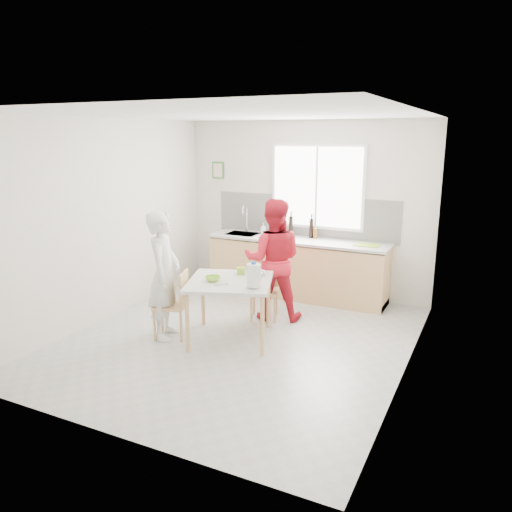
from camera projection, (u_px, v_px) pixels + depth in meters
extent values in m
plane|color=#B7B7B2|center=(238.00, 340.00, 6.18)|extent=(4.50, 4.50, 0.00)
plane|color=silver|center=(305.00, 208.00, 7.83)|extent=(4.00, 0.00, 4.00)
plane|color=silver|center=(102.00, 282.00, 3.90)|extent=(4.00, 0.00, 4.00)
plane|color=silver|center=(106.00, 221.00, 6.71)|extent=(0.00, 4.50, 4.50)
plane|color=silver|center=(413.00, 250.00, 5.01)|extent=(0.00, 4.50, 4.50)
plane|color=white|center=(236.00, 114.00, 5.54)|extent=(4.50, 4.50, 0.00)
cube|color=white|center=(317.00, 187.00, 7.65)|extent=(1.50, 0.03, 1.30)
cube|color=white|center=(317.00, 187.00, 7.63)|extent=(1.40, 0.02, 1.20)
cube|color=white|center=(317.00, 187.00, 7.63)|extent=(0.03, 0.03, 1.20)
cube|color=white|center=(304.00, 216.00, 7.85)|extent=(3.00, 0.02, 0.65)
cube|color=#3D823B|center=(218.00, 170.00, 8.34)|extent=(0.22, 0.02, 0.28)
cube|color=beige|center=(218.00, 170.00, 8.34)|extent=(0.16, 0.01, 0.22)
cube|color=#DEB177|center=(297.00, 269.00, 7.78)|extent=(2.80, 0.60, 0.86)
cube|color=#3F3326|center=(296.00, 293.00, 7.87)|extent=(2.80, 0.54, 0.10)
cube|color=silver|center=(297.00, 240.00, 7.67)|extent=(2.84, 0.64, 0.04)
cube|color=#A5A5AA|center=(242.00, 234.00, 8.08)|extent=(0.50, 0.40, 0.03)
cylinder|color=silver|center=(247.00, 221.00, 8.17)|extent=(0.02, 0.02, 0.36)
torus|color=silver|center=(245.00, 211.00, 8.07)|extent=(0.02, 0.18, 0.18)
cube|color=silver|center=(230.00, 282.00, 6.04)|extent=(1.27, 1.27, 0.04)
cylinder|color=#DEB177|center=(187.00, 324.00, 5.76)|extent=(0.05, 0.05, 0.70)
cylinder|color=#DEB177|center=(203.00, 300.00, 6.60)|extent=(0.05, 0.05, 0.70)
cylinder|color=#DEB177|center=(262.00, 327.00, 5.67)|extent=(0.05, 0.05, 0.70)
cylinder|color=#DEB177|center=(268.00, 302.00, 6.51)|extent=(0.05, 0.05, 0.70)
cube|color=#DEB177|center=(171.00, 305.00, 6.19)|extent=(0.50, 0.50, 0.04)
cube|color=#DEB177|center=(184.00, 288.00, 6.12)|extent=(0.15, 0.36, 0.41)
cylinder|color=#DEB177|center=(162.00, 316.00, 6.42)|extent=(0.03, 0.03, 0.40)
cylinder|color=#DEB177|center=(154.00, 326.00, 6.10)|extent=(0.03, 0.03, 0.40)
cylinder|color=#DEB177|center=(188.00, 317.00, 6.39)|extent=(0.03, 0.03, 0.40)
cylinder|color=#DEB177|center=(181.00, 327.00, 6.07)|extent=(0.03, 0.03, 0.40)
cube|color=#DEB177|center=(264.00, 291.00, 6.81)|extent=(0.48, 0.48, 0.04)
cube|color=#DEB177|center=(265.00, 273.00, 6.92)|extent=(0.34, 0.15, 0.39)
cylinder|color=#DEB177|center=(251.00, 309.00, 6.72)|extent=(0.03, 0.03, 0.38)
cylinder|color=#DEB177|center=(275.00, 310.00, 6.69)|extent=(0.03, 0.03, 0.38)
cylinder|color=#DEB177|center=(254.00, 301.00, 7.03)|extent=(0.03, 0.03, 0.38)
cylinder|color=#DEB177|center=(276.00, 302.00, 7.00)|extent=(0.03, 0.03, 0.38)
imported|color=white|center=(164.00, 275.00, 6.11)|extent=(0.56, 0.68, 1.60)
imported|color=red|center=(273.00, 260.00, 6.75)|extent=(0.97, 0.87, 1.66)
imported|color=#8ECC2F|center=(213.00, 279.00, 6.00)|extent=(0.24, 0.24, 0.06)
imported|color=white|center=(257.00, 273.00, 6.24)|extent=(0.27, 0.27, 0.05)
cylinder|color=white|center=(254.00, 275.00, 5.70)|extent=(0.16, 0.16, 0.26)
cylinder|color=blue|center=(254.00, 263.00, 5.66)|extent=(0.05, 0.05, 0.03)
torus|color=white|center=(260.00, 274.00, 5.66)|extent=(0.13, 0.07, 0.12)
cube|color=#84B529|center=(241.00, 271.00, 6.28)|extent=(0.13, 0.13, 0.09)
cylinder|color=#A5A5AA|center=(220.00, 285.00, 5.83)|extent=(0.13, 0.11, 0.01)
cube|color=#99CD2F|center=(367.00, 245.00, 7.19)|extent=(0.36, 0.26, 0.01)
cylinder|color=black|center=(291.00, 226.00, 7.84)|extent=(0.07, 0.07, 0.32)
cylinder|color=black|center=(311.00, 228.00, 7.71)|extent=(0.07, 0.07, 0.30)
cylinder|color=#91591F|center=(315.00, 233.00, 7.67)|extent=(0.06, 0.06, 0.16)
imported|color=#999999|center=(263.00, 228.00, 8.05)|extent=(0.10, 0.10, 0.17)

